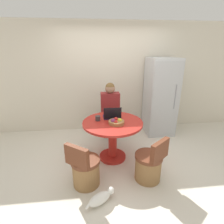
{
  "coord_description": "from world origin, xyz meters",
  "views": [
    {
      "loc": [
        -0.42,
        -2.75,
        2.01
      ],
      "look_at": [
        -0.08,
        0.22,
        0.91
      ],
      "focal_mm": 28.0,
      "sensor_mm": 36.0,
      "label": 1
    }
  ],
  "objects_px": {
    "chair_near_right_corner": "(149,165)",
    "cat": "(101,198)",
    "chair_near_left_corner": "(85,170)",
    "person_seated": "(110,109)",
    "refrigerator": "(160,97)",
    "dining_table": "(113,132)",
    "fruit_bowl": "(116,122)",
    "laptop": "(112,116)"
  },
  "relations": [
    {
      "from": "fruit_bowl",
      "to": "cat",
      "type": "bearing_deg",
      "value": -109.55
    },
    {
      "from": "chair_near_right_corner",
      "to": "cat",
      "type": "bearing_deg",
      "value": -11.47
    },
    {
      "from": "person_seated",
      "to": "dining_table",
      "type": "bearing_deg",
      "value": 87.72
    },
    {
      "from": "laptop",
      "to": "refrigerator",
      "type": "bearing_deg",
      "value": -146.52
    },
    {
      "from": "dining_table",
      "to": "chair_near_right_corner",
      "type": "height_order",
      "value": "same"
    },
    {
      "from": "laptop",
      "to": "chair_near_right_corner",
      "type": "bearing_deg",
      "value": 120.55
    },
    {
      "from": "refrigerator",
      "to": "dining_table",
      "type": "relative_size",
      "value": 1.66
    },
    {
      "from": "chair_near_left_corner",
      "to": "fruit_bowl",
      "type": "distance_m",
      "value": 0.95
    },
    {
      "from": "dining_table",
      "to": "laptop",
      "type": "height_order",
      "value": "laptop"
    },
    {
      "from": "person_seated",
      "to": "chair_near_left_corner",
      "type": "bearing_deg",
      "value": 69.74
    },
    {
      "from": "chair_near_right_corner",
      "to": "fruit_bowl",
      "type": "relative_size",
      "value": 2.74
    },
    {
      "from": "dining_table",
      "to": "person_seated",
      "type": "relative_size",
      "value": 0.82
    },
    {
      "from": "person_seated",
      "to": "fruit_bowl",
      "type": "height_order",
      "value": "person_seated"
    },
    {
      "from": "laptop",
      "to": "fruit_bowl",
      "type": "xyz_separation_m",
      "value": [
        0.04,
        -0.27,
        -0.01
      ]
    },
    {
      "from": "laptop",
      "to": "fruit_bowl",
      "type": "bearing_deg",
      "value": 98.7
    },
    {
      "from": "laptop",
      "to": "cat",
      "type": "xyz_separation_m",
      "value": [
        -0.29,
        -1.22,
        -0.72
      ]
    },
    {
      "from": "chair_near_right_corner",
      "to": "cat",
      "type": "relative_size",
      "value": 1.82
    },
    {
      "from": "person_seated",
      "to": "laptop",
      "type": "height_order",
      "value": "person_seated"
    },
    {
      "from": "person_seated",
      "to": "fruit_bowl",
      "type": "xyz_separation_m",
      "value": [
        0.02,
        -0.86,
        0.06
      ]
    },
    {
      "from": "dining_table",
      "to": "fruit_bowl",
      "type": "xyz_separation_m",
      "value": [
        0.05,
        -0.09,
        0.25
      ]
    },
    {
      "from": "laptop",
      "to": "cat",
      "type": "distance_m",
      "value": 1.44
    },
    {
      "from": "chair_near_left_corner",
      "to": "person_seated",
      "type": "bearing_deg",
      "value": -73.36
    },
    {
      "from": "person_seated",
      "to": "cat",
      "type": "bearing_deg",
      "value": 80.14
    },
    {
      "from": "chair_near_right_corner",
      "to": "fruit_bowl",
      "type": "distance_m",
      "value": 0.89
    },
    {
      "from": "dining_table",
      "to": "laptop",
      "type": "bearing_deg",
      "value": 86.58
    },
    {
      "from": "chair_near_right_corner",
      "to": "laptop",
      "type": "distance_m",
      "value": 1.11
    },
    {
      "from": "refrigerator",
      "to": "cat",
      "type": "bearing_deg",
      "value": -127.08
    },
    {
      "from": "refrigerator",
      "to": "fruit_bowl",
      "type": "distance_m",
      "value": 1.64
    },
    {
      "from": "refrigerator",
      "to": "laptop",
      "type": "relative_size",
      "value": 5.51
    },
    {
      "from": "chair_near_left_corner",
      "to": "chair_near_right_corner",
      "type": "relative_size",
      "value": 1.0
    },
    {
      "from": "chair_near_right_corner",
      "to": "cat",
      "type": "distance_m",
      "value": 0.89
    },
    {
      "from": "chair_near_right_corner",
      "to": "fruit_bowl",
      "type": "height_order",
      "value": "fruit_bowl"
    },
    {
      "from": "chair_near_left_corner",
      "to": "person_seated",
      "type": "distance_m",
      "value": 1.59
    },
    {
      "from": "person_seated",
      "to": "refrigerator",
      "type": "bearing_deg",
      "value": -168.93
    },
    {
      "from": "person_seated",
      "to": "fruit_bowl",
      "type": "bearing_deg",
      "value": 91.46
    },
    {
      "from": "person_seated",
      "to": "cat",
      "type": "relative_size",
      "value": 3.19
    },
    {
      "from": "chair_near_left_corner",
      "to": "chair_near_right_corner",
      "type": "distance_m",
      "value": 1.0
    },
    {
      "from": "chair_near_right_corner",
      "to": "dining_table",
      "type": "bearing_deg",
      "value": -90.0
    },
    {
      "from": "dining_table",
      "to": "laptop",
      "type": "relative_size",
      "value": 3.32
    },
    {
      "from": "refrigerator",
      "to": "chair_near_left_corner",
      "type": "xyz_separation_m",
      "value": [
        -1.76,
        -1.67,
        -0.64
      ]
    },
    {
      "from": "refrigerator",
      "to": "cat",
      "type": "distance_m",
      "value": 2.69
    },
    {
      "from": "dining_table",
      "to": "person_seated",
      "type": "height_order",
      "value": "person_seated"
    }
  ]
}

